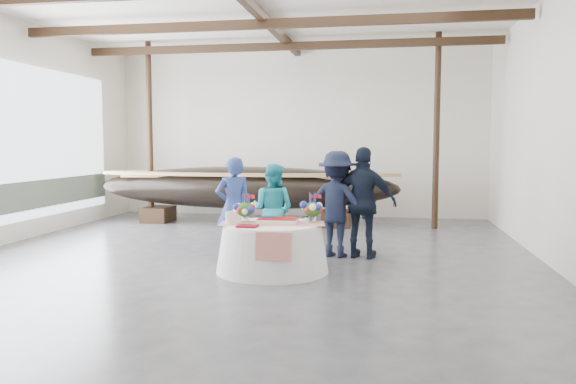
# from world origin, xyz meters

# --- Properties ---
(floor) EXTENTS (10.00, 12.00, 0.01)m
(floor) POSITION_xyz_m (0.00, 0.00, 0.00)
(floor) COLOR #3D3D42
(floor) RESTS_ON ground
(wall_back) EXTENTS (10.00, 0.02, 4.50)m
(wall_back) POSITION_xyz_m (0.00, 6.00, 2.25)
(wall_back) COLOR silver
(wall_back) RESTS_ON ground
(wall_front) EXTENTS (10.00, 0.02, 4.50)m
(wall_front) POSITION_xyz_m (0.00, -6.00, 2.25)
(wall_front) COLOR silver
(wall_front) RESTS_ON ground
(wall_right) EXTENTS (0.02, 12.00, 4.50)m
(wall_right) POSITION_xyz_m (5.00, 0.00, 2.25)
(wall_right) COLOR silver
(wall_right) RESTS_ON ground
(pavilion_structure) EXTENTS (9.80, 11.76, 4.50)m
(pavilion_structure) POSITION_xyz_m (0.00, 0.74, 4.00)
(pavilion_structure) COLOR black
(pavilion_structure) RESTS_ON ground
(open_bay) EXTENTS (0.03, 7.00, 3.20)m
(open_bay) POSITION_xyz_m (-4.95, 1.00, 1.83)
(open_bay) COLOR silver
(open_bay) RESTS_ON ground
(longboat_display) EXTENTS (7.56, 1.51, 1.42)m
(longboat_display) POSITION_xyz_m (-1.05, 4.18, 0.90)
(longboat_display) COLOR black
(longboat_display) RESTS_ON ground
(banquet_table) EXTENTS (1.74, 1.74, 0.75)m
(banquet_table) POSITION_xyz_m (0.65, -0.76, 0.37)
(banquet_table) COLOR white
(banquet_table) RESTS_ON ground
(tabletop_items) EXTENTS (1.67, 0.96, 0.40)m
(tabletop_items) POSITION_xyz_m (0.64, -0.64, 0.90)
(tabletop_items) COLOR red
(tabletop_items) RESTS_ON banquet_table
(guest_woman_blue) EXTENTS (0.76, 0.66, 1.75)m
(guest_woman_blue) POSITION_xyz_m (-0.26, 0.28, 0.87)
(guest_woman_blue) COLOR navy
(guest_woman_blue) RESTS_ON ground
(guest_woman_teal) EXTENTS (0.92, 0.79, 1.63)m
(guest_woman_teal) POSITION_xyz_m (0.39, 0.57, 0.81)
(guest_woman_teal) COLOR #22A5B4
(guest_woman_teal) RESTS_ON ground
(guest_man_left) EXTENTS (1.34, 0.98, 1.85)m
(guest_man_left) POSITION_xyz_m (1.53, 0.56, 0.93)
(guest_man_left) COLOR black
(guest_man_left) RESTS_ON ground
(guest_man_right) EXTENTS (1.20, 0.69, 1.93)m
(guest_man_right) POSITION_xyz_m (2.00, 0.51, 0.96)
(guest_man_right) COLOR black
(guest_man_right) RESTS_ON ground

